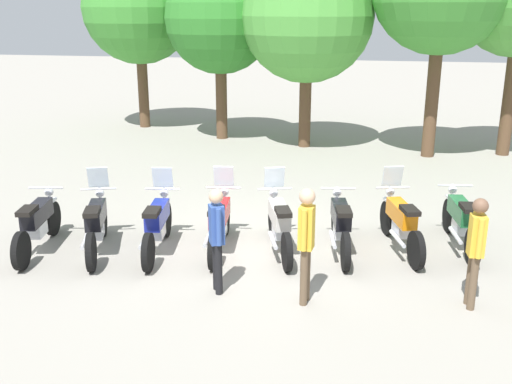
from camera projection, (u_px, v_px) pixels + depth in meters
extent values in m
plane|color=gray|center=(251.00, 249.00, 10.49)|extent=(80.00, 80.00, 0.00)
cylinder|color=black|center=(53.00, 218.00, 11.06)|extent=(0.22, 0.65, 0.64)
cylinder|color=black|center=(21.00, 251.00, 9.58)|extent=(0.22, 0.65, 0.64)
cube|color=silver|center=(51.00, 201.00, 10.96)|extent=(0.19, 0.38, 0.04)
cube|color=black|center=(37.00, 214.00, 10.27)|extent=(0.43, 0.98, 0.30)
cube|color=silver|center=(38.00, 229.00, 10.30)|extent=(0.29, 0.43, 0.24)
cube|color=black|center=(27.00, 211.00, 9.83)|extent=(0.32, 0.48, 0.08)
cylinder|color=silver|center=(49.00, 204.00, 10.88)|extent=(0.09, 0.23, 0.64)
cylinder|color=silver|center=(46.00, 188.00, 10.70)|extent=(0.62, 0.15, 0.04)
sphere|color=silver|center=(49.00, 192.00, 10.86)|extent=(0.19, 0.19, 0.16)
cylinder|color=silver|center=(22.00, 239.00, 10.03)|extent=(0.20, 0.70, 0.07)
cylinder|color=black|center=(102.00, 219.00, 11.01)|extent=(0.30, 0.64, 0.64)
cylinder|color=black|center=(91.00, 252.00, 9.54)|extent=(0.30, 0.64, 0.64)
cube|color=silver|center=(101.00, 202.00, 10.90)|extent=(0.23, 0.38, 0.04)
cube|color=black|center=(96.00, 215.00, 10.21)|extent=(0.55, 0.98, 0.30)
cube|color=silver|center=(97.00, 230.00, 10.25)|extent=(0.33, 0.45, 0.24)
cube|color=black|center=(92.00, 212.00, 9.78)|extent=(0.37, 0.49, 0.08)
cylinder|color=silver|center=(100.00, 205.00, 10.83)|extent=(0.12, 0.23, 0.64)
cylinder|color=silver|center=(98.00, 189.00, 10.64)|extent=(0.60, 0.23, 0.04)
sphere|color=silver|center=(100.00, 193.00, 10.80)|extent=(0.20, 0.20, 0.16)
cylinder|color=silver|center=(85.00, 240.00, 9.96)|extent=(0.29, 0.69, 0.07)
cube|color=silver|center=(98.00, 177.00, 10.64)|extent=(0.38, 0.24, 0.39)
cylinder|color=black|center=(166.00, 219.00, 11.00)|extent=(0.20, 0.65, 0.64)
cylinder|color=black|center=(148.00, 252.00, 9.52)|extent=(0.20, 0.65, 0.64)
cube|color=silver|center=(165.00, 202.00, 10.90)|extent=(0.17, 0.37, 0.04)
cube|color=navy|center=(157.00, 215.00, 10.21)|extent=(0.40, 0.98, 0.30)
cube|color=silver|center=(157.00, 230.00, 10.24)|extent=(0.28, 0.43, 0.24)
cube|color=black|center=(152.00, 212.00, 9.77)|extent=(0.30, 0.47, 0.08)
cylinder|color=silver|center=(164.00, 205.00, 10.82)|extent=(0.08, 0.23, 0.64)
cylinder|color=silver|center=(162.00, 189.00, 10.64)|extent=(0.62, 0.13, 0.04)
sphere|color=silver|center=(164.00, 193.00, 10.80)|extent=(0.18, 0.18, 0.16)
cylinder|color=silver|center=(145.00, 240.00, 9.98)|extent=(0.18, 0.70, 0.07)
cube|color=silver|center=(163.00, 177.00, 10.63)|extent=(0.38, 0.19, 0.39)
cylinder|color=black|center=(225.00, 218.00, 11.08)|extent=(0.17, 0.65, 0.64)
cylinder|color=black|center=(213.00, 250.00, 9.60)|extent=(0.17, 0.65, 0.64)
cube|color=silver|center=(225.00, 201.00, 10.97)|extent=(0.16, 0.37, 0.04)
cube|color=red|center=(220.00, 213.00, 10.28)|extent=(0.37, 0.97, 0.30)
cube|color=silver|center=(220.00, 229.00, 10.31)|extent=(0.26, 0.42, 0.24)
cube|color=black|center=(216.00, 210.00, 9.84)|extent=(0.29, 0.46, 0.08)
cylinder|color=silver|center=(224.00, 204.00, 10.90)|extent=(0.08, 0.23, 0.64)
cylinder|color=silver|center=(223.00, 188.00, 10.71)|extent=(0.62, 0.11, 0.04)
sphere|color=silver|center=(225.00, 192.00, 10.87)|extent=(0.18, 0.18, 0.16)
cylinder|color=silver|center=(208.00, 238.00, 10.06)|extent=(0.15, 0.70, 0.07)
cube|color=silver|center=(224.00, 176.00, 10.71)|extent=(0.37, 0.17, 0.39)
cylinder|color=black|center=(273.00, 219.00, 11.01)|extent=(0.29, 0.64, 0.64)
cylinder|color=black|center=(287.00, 252.00, 9.54)|extent=(0.29, 0.64, 0.64)
cube|color=silver|center=(273.00, 202.00, 10.91)|extent=(0.22, 0.38, 0.04)
cube|color=silver|center=(279.00, 214.00, 10.22)|extent=(0.54, 0.98, 0.30)
cube|color=silver|center=(280.00, 230.00, 10.25)|extent=(0.33, 0.45, 0.24)
cube|color=black|center=(283.00, 212.00, 9.78)|extent=(0.36, 0.49, 0.08)
cylinder|color=silver|center=(274.00, 205.00, 10.83)|extent=(0.12, 0.23, 0.64)
cylinder|color=silver|center=(275.00, 189.00, 10.65)|extent=(0.60, 0.22, 0.04)
sphere|color=silver|center=(274.00, 193.00, 10.81)|extent=(0.20, 0.20, 0.16)
cylinder|color=silver|center=(273.00, 240.00, 9.97)|extent=(0.28, 0.69, 0.07)
cube|color=silver|center=(274.00, 177.00, 10.64)|extent=(0.38, 0.24, 0.39)
cylinder|color=black|center=(336.00, 219.00, 11.03)|extent=(0.21, 0.65, 0.64)
cylinder|color=black|center=(346.00, 252.00, 9.55)|extent=(0.21, 0.65, 0.64)
cube|color=silver|center=(336.00, 202.00, 10.93)|extent=(0.18, 0.37, 0.04)
cube|color=black|center=(341.00, 214.00, 10.23)|extent=(0.41, 0.98, 0.30)
cube|color=silver|center=(340.00, 230.00, 10.27)|extent=(0.28, 0.43, 0.24)
cube|color=black|center=(344.00, 211.00, 9.80)|extent=(0.31, 0.47, 0.08)
cylinder|color=silver|center=(337.00, 204.00, 10.85)|extent=(0.09, 0.23, 0.64)
cylinder|color=silver|center=(338.00, 188.00, 10.67)|extent=(0.62, 0.14, 0.04)
sphere|color=silver|center=(337.00, 193.00, 10.83)|extent=(0.18, 0.18, 0.16)
cylinder|color=silver|center=(333.00, 239.00, 10.00)|extent=(0.19, 0.70, 0.07)
cylinder|color=black|center=(387.00, 218.00, 11.08)|extent=(0.27, 0.64, 0.64)
cylinder|color=black|center=(416.00, 250.00, 9.61)|extent=(0.27, 0.64, 0.64)
cube|color=silver|center=(389.00, 201.00, 10.98)|extent=(0.22, 0.38, 0.04)
cube|color=orange|center=(401.00, 213.00, 10.29)|extent=(0.51, 0.98, 0.30)
cube|color=silver|center=(401.00, 229.00, 10.32)|extent=(0.32, 0.45, 0.24)
cube|color=black|center=(410.00, 210.00, 9.85)|extent=(0.35, 0.49, 0.08)
cylinder|color=silver|center=(390.00, 204.00, 10.90)|extent=(0.11, 0.23, 0.64)
cylinder|color=silver|center=(393.00, 188.00, 10.72)|extent=(0.61, 0.21, 0.04)
sphere|color=silver|center=(390.00, 192.00, 10.88)|extent=(0.20, 0.20, 0.16)
cylinder|color=silver|center=(397.00, 239.00, 10.04)|extent=(0.26, 0.69, 0.07)
cube|color=silver|center=(393.00, 176.00, 10.71)|extent=(0.38, 0.23, 0.39)
cylinder|color=black|center=(449.00, 216.00, 11.21)|extent=(0.18, 0.65, 0.64)
cylinder|color=black|center=(473.00, 247.00, 9.73)|extent=(0.18, 0.65, 0.64)
cube|color=silver|center=(451.00, 199.00, 11.11)|extent=(0.17, 0.37, 0.04)
cube|color=#1E6033|center=(461.00, 211.00, 10.41)|extent=(0.38, 0.98, 0.30)
cube|color=silver|center=(461.00, 226.00, 10.45)|extent=(0.27, 0.43, 0.24)
cube|color=black|center=(469.00, 208.00, 9.98)|extent=(0.30, 0.47, 0.08)
cylinder|color=silver|center=(452.00, 201.00, 11.03)|extent=(0.08, 0.23, 0.64)
cylinder|color=silver|center=(455.00, 185.00, 10.84)|extent=(0.62, 0.12, 0.04)
sphere|color=silver|center=(453.00, 190.00, 11.00)|extent=(0.18, 0.18, 0.16)
cylinder|color=silver|center=(455.00, 235.00, 10.19)|extent=(0.16, 0.70, 0.07)
cylinder|color=black|center=(216.00, 265.00, 8.88)|extent=(0.15, 0.15, 0.78)
cylinder|color=black|center=(219.00, 270.00, 8.73)|extent=(0.15, 0.15, 0.78)
cube|color=#33519E|center=(217.00, 224.00, 8.60)|extent=(0.28, 0.29, 0.58)
cylinder|color=#33519E|center=(214.00, 220.00, 8.75)|extent=(0.11, 0.11, 0.56)
cylinder|color=#33519E|center=(219.00, 227.00, 8.45)|extent=(0.11, 0.11, 0.56)
sphere|color=#DBAD89|center=(216.00, 196.00, 8.47)|extent=(0.28, 0.28, 0.21)
cylinder|color=brown|center=(304.00, 278.00, 8.40)|extent=(0.12, 0.12, 0.84)
cylinder|color=brown|center=(306.00, 273.00, 8.55)|extent=(0.12, 0.12, 0.84)
cube|color=gold|center=(306.00, 228.00, 8.26)|extent=(0.22, 0.24, 0.63)
cylinder|color=gold|center=(304.00, 230.00, 8.11)|extent=(0.09, 0.09, 0.60)
cylinder|color=gold|center=(309.00, 223.00, 8.40)|extent=(0.09, 0.09, 0.60)
sphere|color=#DBAD89|center=(307.00, 196.00, 8.12)|extent=(0.25, 0.25, 0.23)
cylinder|color=brown|center=(473.00, 284.00, 8.27)|extent=(0.12, 0.12, 0.79)
cylinder|color=brown|center=(470.00, 279.00, 8.44)|extent=(0.12, 0.12, 0.79)
cube|color=gold|center=(477.00, 236.00, 8.15)|extent=(0.22, 0.24, 0.59)
cylinder|color=gold|center=(480.00, 239.00, 7.99)|extent=(0.09, 0.09, 0.56)
cylinder|color=gold|center=(474.00, 230.00, 8.30)|extent=(0.09, 0.09, 0.56)
sphere|color=brown|center=(481.00, 206.00, 8.02)|extent=(0.23, 0.23, 0.21)
cylinder|color=brown|center=(143.00, 88.00, 20.83)|extent=(0.36, 0.36, 2.76)
sphere|color=#3D8E33|center=(139.00, 7.00, 20.03)|extent=(3.80, 3.80, 3.80)
cylinder|color=brown|center=(221.00, 99.00, 19.00)|extent=(0.36, 0.36, 2.58)
sphere|color=#2D7A28|center=(220.00, 18.00, 18.26)|extent=(3.42, 3.42, 3.42)
cylinder|color=brown|center=(305.00, 106.00, 17.88)|extent=(0.36, 0.36, 2.51)
sphere|color=#4C9E3D|center=(307.00, 16.00, 17.10)|extent=(3.85, 3.85, 3.85)
cylinder|color=brown|center=(432.00, 97.00, 16.53)|extent=(0.36, 0.36, 3.38)
cylinder|color=brown|center=(509.00, 98.00, 16.73)|extent=(0.36, 0.36, 3.28)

